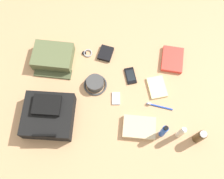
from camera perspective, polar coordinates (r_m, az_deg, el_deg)
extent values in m
cube|color=tan|center=(1.72, 0.00, -0.63)|extent=(2.64, 2.02, 0.02)
cube|color=black|center=(1.65, -13.59, -5.64)|extent=(0.32, 0.30, 0.10)
cube|color=black|center=(1.60, -13.97, -3.31)|extent=(0.17, 0.14, 0.03)
cylinder|color=black|center=(1.56, -14.50, -9.69)|extent=(0.14, 0.02, 0.02)
cube|color=#56603D|center=(1.81, -12.67, 7.09)|extent=(0.28, 0.22, 0.08)
cube|color=#454D30|center=(1.80, -12.69, 3.55)|extent=(0.26, 0.10, 0.01)
cylinder|color=#414141|center=(1.70, -3.60, 1.41)|extent=(0.11, 0.11, 0.05)
torus|color=#414141|center=(1.72, -3.54, 1.05)|extent=(0.15, 0.15, 0.01)
cylinder|color=#473319|center=(1.64, 18.76, -9.77)|extent=(0.05, 0.05, 0.13)
cylinder|color=silver|center=(1.58, 19.56, -9.22)|extent=(0.04, 0.04, 0.01)
cylinder|color=beige|center=(1.61, 14.98, -9.12)|extent=(0.03, 0.03, 0.15)
cylinder|color=silver|center=(1.53, 15.73, -8.44)|extent=(0.02, 0.02, 0.01)
cylinder|color=blue|center=(1.58, 11.35, -8.97)|extent=(0.03, 0.03, 0.15)
cylinder|color=black|center=(1.50, 11.93, -8.28)|extent=(0.03, 0.03, 0.01)
cube|color=red|center=(1.84, 13.22, 6.44)|extent=(0.17, 0.21, 0.03)
cube|color=white|center=(1.84, 13.19, 6.39)|extent=(0.16, 0.20, 0.02)
cube|color=black|center=(1.75, 4.19, 3.03)|extent=(0.08, 0.13, 0.01)
cube|color=black|center=(1.74, 4.21, 3.12)|extent=(0.07, 0.09, 0.00)
cube|color=#B7B7BC|center=(1.69, 1.02, -1.96)|extent=(0.05, 0.08, 0.01)
cylinder|color=silver|center=(1.69, 1.02, -1.43)|extent=(0.03, 0.03, 0.00)
torus|color=#99999E|center=(1.83, -5.18, 7.96)|extent=(0.06, 0.06, 0.01)
cylinder|color=black|center=(1.83, -6.00, 7.94)|extent=(0.03, 0.03, 0.01)
cylinder|color=blue|center=(1.70, 10.52, -3.67)|extent=(0.16, 0.05, 0.01)
cube|color=white|center=(1.68, 8.31, -3.02)|extent=(0.02, 0.02, 0.01)
cube|color=black|center=(1.82, -1.27, 7.93)|extent=(0.12, 0.13, 0.02)
cube|color=beige|center=(1.74, 9.95, 0.50)|extent=(0.14, 0.17, 0.02)
cube|color=#C6B289|center=(1.63, 6.13, -8.25)|extent=(0.21, 0.16, 0.04)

